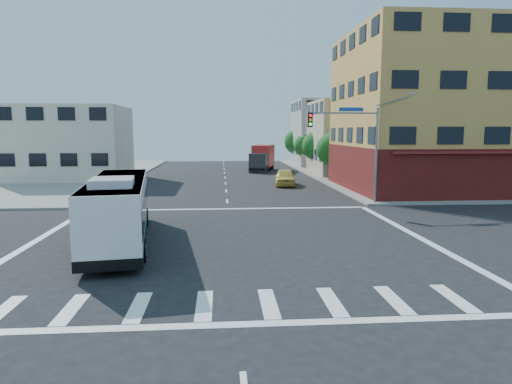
{
  "coord_description": "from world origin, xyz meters",
  "views": [
    {
      "loc": [
        -0.44,
        -21.54,
        5.33
      ],
      "look_at": [
        1.43,
        2.84,
        2.05
      ],
      "focal_mm": 32.0,
      "sensor_mm": 36.0,
      "label": 1
    }
  ],
  "objects": [
    {
      "name": "box_truck",
      "position": [
        5.09,
        39.51,
        1.67
      ],
      "size": [
        4.11,
        7.94,
        3.44
      ],
      "rotation": [
        0.0,
        0.0,
        -0.26
      ],
      "color": "#242529",
      "rests_on": "ground"
    },
    {
      "name": "street_tree_c",
      "position": [
        11.9,
        43.92,
        3.46
      ],
      "size": [
        3.4,
        3.4,
        5.29
      ],
      "color": "#392014",
      "rests_on": "ground"
    },
    {
      "name": "building_east_near",
      "position": [
        16.98,
        33.98,
        4.51
      ],
      "size": [
        12.06,
        10.06,
        9.0
      ],
      "color": "tan",
      "rests_on": "ground"
    },
    {
      "name": "parked_car",
      "position": [
        5.82,
        22.77,
        0.82
      ],
      "size": [
        2.45,
        4.98,
        1.63
      ],
      "primitive_type": "imported",
      "rotation": [
        0.0,
        0.0,
        -0.11
      ],
      "color": "#E1C958",
      "rests_on": "ground"
    },
    {
      "name": "street_tree_d",
      "position": [
        11.9,
        51.92,
        3.88
      ],
      "size": [
        4.0,
        4.0,
        6.03
      ],
      "color": "#392014",
      "rests_on": "ground"
    },
    {
      "name": "street_tree_b",
      "position": [
        11.9,
        35.92,
        3.75
      ],
      "size": [
        3.8,
        3.8,
        5.79
      ],
      "color": "#392014",
      "rests_on": "ground"
    },
    {
      "name": "street_tree_a",
      "position": [
        11.9,
        27.92,
        3.59
      ],
      "size": [
        3.6,
        3.6,
        5.53
      ],
      "color": "#392014",
      "rests_on": "ground"
    },
    {
      "name": "building_west",
      "position": [
        -17.02,
        29.98,
        4.01
      ],
      "size": [
        12.06,
        10.06,
        8.0
      ],
      "color": "beige",
      "rests_on": "ground"
    },
    {
      "name": "transit_bus",
      "position": [
        -5.33,
        0.36,
        1.67
      ],
      "size": [
        4.05,
        11.74,
        3.41
      ],
      "rotation": [
        0.0,
        0.0,
        0.14
      ],
      "color": "black",
      "rests_on": "ground"
    },
    {
      "name": "ground",
      "position": [
        0.0,
        0.0,
        0.0
      ],
      "size": [
        120.0,
        120.0,
        0.0
      ],
      "primitive_type": "plane",
      "color": "black",
      "rests_on": "ground"
    },
    {
      "name": "building_east_far",
      "position": [
        16.98,
        47.98,
        5.01
      ],
      "size": [
        12.06,
        10.06,
        10.0
      ],
      "color": "#ACABA6",
      "rests_on": "ground"
    },
    {
      "name": "signal_mast_ne",
      "position": [
        9.08,
        10.62,
        4.98
      ],
      "size": [
        7.91,
        1.13,
        8.07
      ],
      "color": "gray",
      "rests_on": "ground"
    },
    {
      "name": "sidewalk_ne",
      "position": [
        35.0,
        35.0,
        0.07
      ],
      "size": [
        50.0,
        50.0,
        0.15
      ],
      "primitive_type": "cube",
      "color": "gray",
      "rests_on": "ground"
    },
    {
      "name": "corner_building_ne",
      "position": [
        19.99,
        18.48,
        5.89
      ],
      "size": [
        18.1,
        15.44,
        14.0
      ],
      "color": "#C09145",
      "rests_on": "ground"
    }
  ]
}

